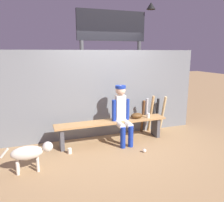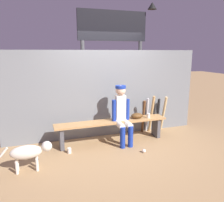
{
  "view_description": "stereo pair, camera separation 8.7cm",
  "coord_description": "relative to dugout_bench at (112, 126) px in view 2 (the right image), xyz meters",
  "views": [
    {
      "loc": [
        -1.6,
        -4.48,
        2.0
      ],
      "look_at": [
        0.0,
        0.0,
        0.95
      ],
      "focal_mm": 35.89,
      "sensor_mm": 36.0,
      "label": 1
    },
    {
      "loc": [
        -1.52,
        -4.51,
        2.0
      ],
      "look_at": [
        0.0,
        0.0,
        0.95
      ],
      "focal_mm": 35.89,
      "sensor_mm": 36.0,
      "label": 2
    }
  ],
  "objects": [
    {
      "name": "ground_plane",
      "position": [
        0.0,
        0.0,
        -0.39
      ],
      "size": [
        30.0,
        30.0,
        0.0
      ],
      "primitive_type": "plane",
      "color": "#9E7A51"
    },
    {
      "name": "chainlink_fence",
      "position": [
        0.0,
        0.46,
        0.63
      ],
      "size": [
        4.71,
        0.03,
        2.04
      ],
      "primitive_type": "cube",
      "color": "slate",
      "rests_on": "ground_plane"
    },
    {
      "name": "dugout_bench",
      "position": [
        0.0,
        0.0,
        0.0
      ],
      "size": [
        2.53,
        0.36,
        0.5
      ],
      "color": "#AD7F4C",
      "rests_on": "ground_plane"
    },
    {
      "name": "player_seated",
      "position": [
        0.2,
        -0.11,
        0.31
      ],
      "size": [
        0.41,
        0.55,
        1.28
      ],
      "color": "silver",
      "rests_on": "ground_plane"
    },
    {
      "name": "baseball_glove",
      "position": [
        0.61,
        0.0,
        0.17
      ],
      "size": [
        0.28,
        0.2,
        0.12
      ],
      "primitive_type": "ellipsoid",
      "color": "#593819",
      "rests_on": "dugout_bench"
    },
    {
      "name": "bat_wood_dark",
      "position": [
        0.92,
        0.3,
        0.04
      ],
      "size": [
        0.11,
        0.24,
        0.85
      ],
      "primitive_type": "cylinder",
      "rotation": [
        0.2,
        0.0,
        -0.2
      ],
      "color": "brown",
      "rests_on": "ground_plane"
    },
    {
      "name": "bat_aluminum_silver",
      "position": [
        1.06,
        0.38,
        0.05
      ],
      "size": [
        0.09,
        0.15,
        0.87
      ],
      "primitive_type": "cylinder",
      "rotation": [
        0.09,
        0.0,
        -0.17
      ],
      "color": "#B7B7BC",
      "rests_on": "ground_plane"
    },
    {
      "name": "bat_wood_tan",
      "position": [
        1.16,
        0.32,
        0.08
      ],
      "size": [
        0.1,
        0.22,
        0.94
      ],
      "primitive_type": "cylinder",
      "rotation": [
        0.16,
        0.0,
        0.18
      ],
      "color": "tan",
      "rests_on": "ground_plane"
    },
    {
      "name": "bat_aluminum_black",
      "position": [
        1.37,
        0.36,
        0.03
      ],
      "size": [
        0.08,
        0.15,
        0.84
      ],
      "primitive_type": "cylinder",
      "rotation": [
        0.09,
        0.0,
        -0.14
      ],
      "color": "black",
      "rests_on": "ground_plane"
    },
    {
      "name": "bat_wood_natural",
      "position": [
        1.51,
        0.33,
        0.07
      ],
      "size": [
        0.07,
        0.27,
        0.91
      ],
      "primitive_type": "cylinder",
      "rotation": [
        0.23,
        0.0,
        -0.01
      ],
      "color": "tan",
      "rests_on": "ground_plane"
    },
    {
      "name": "baseball",
      "position": [
        0.44,
        -0.74,
        -0.35
      ],
      "size": [
        0.07,
        0.07,
        0.07
      ],
      "primitive_type": "sphere",
      "color": "white",
      "rests_on": "ground_plane"
    },
    {
      "name": "cup_on_ground",
      "position": [
        -1.0,
        -0.27,
        -0.33
      ],
      "size": [
        0.08,
        0.08,
        0.11
      ],
      "primitive_type": "cylinder",
      "color": "silver",
      "rests_on": "ground_plane"
    },
    {
      "name": "cup_on_bench",
      "position": [
        0.87,
        -0.06,
        0.17
      ],
      "size": [
        0.08,
        0.08,
        0.11
      ],
      "primitive_type": "cylinder",
      "color": "silver",
      "rests_on": "dugout_bench"
    },
    {
      "name": "scoreboard",
      "position": [
        0.49,
        1.21,
        1.89
      ],
      "size": [
        2.11,
        0.27,
        3.27
      ],
      "color": "#3F3F42",
      "rests_on": "ground_plane"
    },
    {
      "name": "dog",
      "position": [
        -1.72,
        -0.73,
        -0.05
      ],
      "size": [
        0.84,
        0.2,
        0.49
      ],
      "color": "beige",
      "rests_on": "ground_plane"
    }
  ]
}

